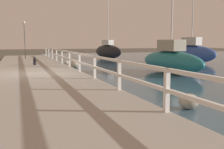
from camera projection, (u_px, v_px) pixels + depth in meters
name	position (u px, v px, depth m)	size (l,w,h in m)	color
ground_plane	(38.00, 81.00, 12.39)	(120.00, 120.00, 0.00)	#4C473D
dock_walkway	(38.00, 77.00, 12.37)	(4.26, 36.00, 0.35)	#9E998E
railing	(79.00, 59.00, 12.95)	(0.10, 32.50, 0.92)	white
boulder_mid_strip	(189.00, 101.00, 7.08)	(0.56, 0.50, 0.42)	gray
boulder_upstream	(66.00, 63.00, 21.19)	(0.43, 0.39, 0.33)	gray
boulder_far_strip	(75.00, 64.00, 18.41)	(0.67, 0.60, 0.50)	gray
mooring_bollard	(35.00, 61.00, 16.78)	(0.20, 0.20, 0.51)	black
dock_lamp	(24.00, 33.00, 23.33)	(0.24, 0.24, 3.32)	#514C47
sailboat_blue	(191.00, 53.00, 22.85)	(2.80, 4.94, 5.54)	#2D4C9E
sailboat_teal	(171.00, 60.00, 15.33)	(1.76, 5.39, 5.49)	#1E707A
sailboat_black	(108.00, 51.00, 28.80)	(2.00, 5.27, 6.91)	black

